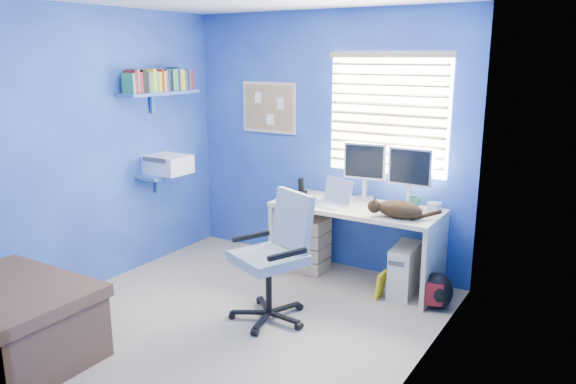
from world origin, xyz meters
The scene contains 22 objects.
floor centered at (0.00, 0.00, 0.00)m, with size 3.00×3.20×0.00m, color #C4AF91.
wall_back centered at (0.00, 1.60, 1.25)m, with size 3.00×0.01×2.50m, color #27359F.
wall_front centered at (0.00, -1.60, 1.25)m, with size 3.00×0.01×2.50m, color #27359F.
wall_left centered at (-1.50, 0.00, 1.25)m, with size 0.01×3.20×2.50m, color #27359F.
wall_right centered at (1.50, 0.00, 1.25)m, with size 0.01×3.20×2.50m, color #27359F.
desk centered at (0.51, 1.26, 0.37)m, with size 1.53×0.65×0.74m, color tan.
laptop centered at (0.28, 1.15, 0.85)m, with size 0.33×0.26×0.22m, color silver.
monitor_left centered at (0.47, 1.52, 1.01)m, with size 0.40×0.12×0.54m, color silver.
monitor_right centered at (0.93, 1.48, 1.01)m, with size 0.40×0.12×0.54m, color silver.
phone centered at (-0.13, 1.35, 0.82)m, with size 0.09×0.11×0.17m, color black.
mug centered at (0.99, 1.46, 0.79)m, with size 0.10×0.09×0.10m, color #2E8950.
cd_spindle centered at (1.16, 1.47, 0.78)m, with size 0.13×0.13×0.07m, color silver.
cat centered at (0.98, 1.10, 0.81)m, with size 0.40×0.21×0.14m, color black.
tower_pc centered at (1.00, 1.24, 0.23)m, with size 0.19×0.44×0.45m, color beige.
drawer_boxes centered at (0.00, 1.28, 0.27)m, with size 0.35×0.28×0.54m, color tan.
yellow_book centered at (0.86, 1.04, 0.12)m, with size 0.03×0.17×0.24m, color yellow.
backpack centered at (1.34, 1.09, 0.16)m, with size 0.27×0.21×0.32m, color black.
bed_corner centered at (-0.95, -1.25, 0.27)m, with size 1.12×0.80×0.54m, color brown.
office_chair centered at (0.27, 0.24, 0.38)m, with size 0.79×0.79×1.03m.
window_blinds centered at (0.65, 1.57, 1.55)m, with size 1.15×0.05×1.10m.
corkboard centered at (-0.65, 1.58, 1.55)m, with size 0.64×0.02×0.52m.
wall_shelves centered at (-1.35, 0.75, 1.43)m, with size 0.42×0.90×1.05m.
Camera 1 is at (2.56, -3.28, 2.08)m, focal length 35.00 mm.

